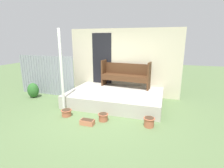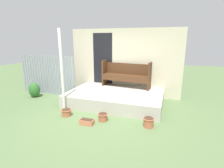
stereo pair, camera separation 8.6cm
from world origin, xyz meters
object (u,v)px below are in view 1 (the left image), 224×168
flower_pot_middle (103,117)px  planter_box_rect (87,122)px  support_post (62,72)px  flower_pot_right (149,122)px  flower_pot_left (66,112)px  shrub_by_fence (33,90)px  bench (126,74)px

flower_pot_middle → planter_box_rect: size_ratio=0.78×
support_post → planter_box_rect: 1.71m
support_post → flower_pot_right: bearing=-4.8°
flower_pot_left → shrub_by_fence: size_ratio=0.55×
support_post → flower_pot_middle: bearing=-10.7°
flower_pot_middle → support_post: bearing=169.3°
flower_pot_middle → flower_pot_right: bearing=2.0°
flower_pot_left → planter_box_rect: (0.82, -0.31, -0.04)m
planter_box_rect → support_post: bearing=150.7°
flower_pot_left → flower_pot_right: flower_pot_right is taller
planter_box_rect → shrub_by_fence: 3.29m
bench → flower_pot_middle: bearing=-87.1°
flower_pot_left → flower_pot_middle: 1.14m
support_post → shrub_by_fence: size_ratio=4.40×
flower_pot_right → shrub_by_fence: bearing=167.1°
bench → flower_pot_left: bearing=-113.8°
flower_pot_right → support_post: bearing=175.2°
support_post → flower_pot_middle: support_post is taller
support_post → flower_pot_right: 2.88m
flower_pot_left → bench: bearing=60.5°
flower_pot_left → shrub_by_fence: (-2.14, 1.11, 0.17)m
flower_pot_right → flower_pot_middle: bearing=-178.0°
support_post → bench: (1.51, 1.90, -0.31)m
bench → flower_pot_middle: size_ratio=6.52×
planter_box_rect → shrub_by_fence: bearing=154.3°
shrub_by_fence → flower_pot_left: bearing=-27.4°
support_post → shrub_by_fence: support_post is taller
support_post → shrub_by_fence: (-1.87, 0.81, -0.97)m
bench → flower_pot_middle: (-0.10, -2.16, -0.82)m
flower_pot_middle → planter_box_rect: (-0.32, -0.34, -0.04)m
flower_pot_right → shrub_by_fence: shrub_by_fence is taller
bench → flower_pot_right: bench is taller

